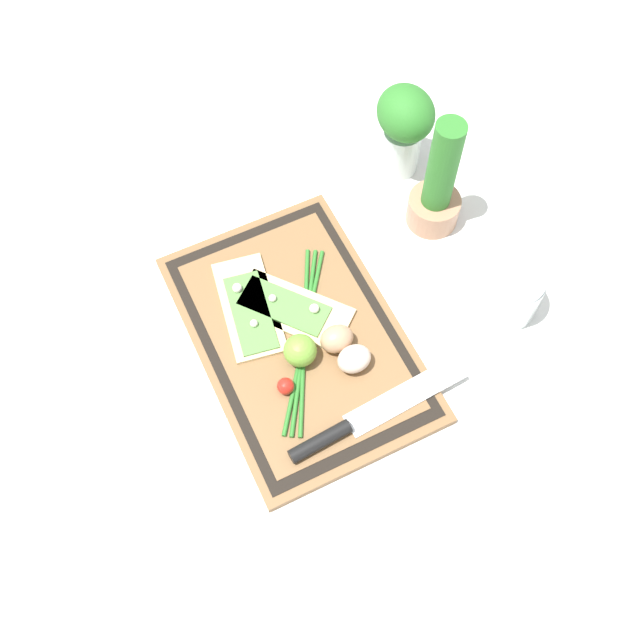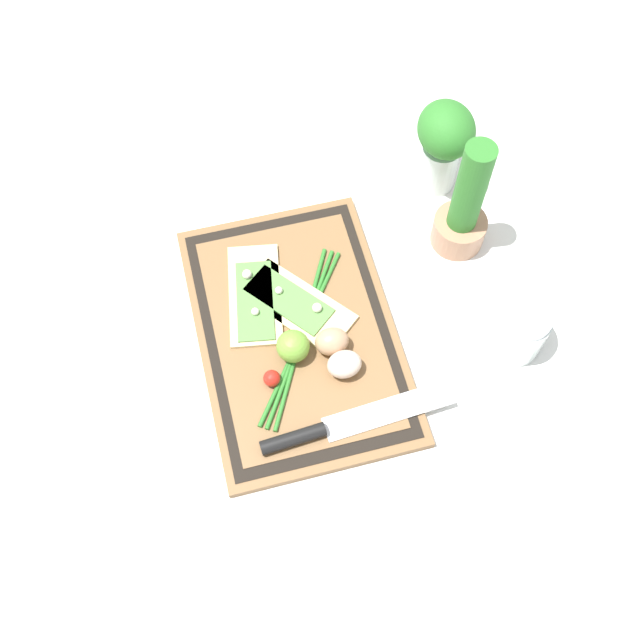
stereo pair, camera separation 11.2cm
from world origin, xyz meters
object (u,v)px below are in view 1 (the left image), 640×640
Objects in this scene: knife at (350,426)px; cherry_tomato_red at (286,386)px; egg_pink at (354,359)px; pizza_slice_near at (249,308)px; sauce_jar at (511,295)px; pizza_slice_far at (292,309)px; lime at (300,351)px; herb_pot at (437,190)px; egg_brown at (337,339)px; herb_glass at (404,125)px.

cherry_tomato_red is at bearing -148.18° from knife.
cherry_tomato_red is (-0.01, -0.11, -0.01)m from egg_pink.
sauce_jar reaches higher than pizza_slice_near.
cherry_tomato_red is at bearing -28.82° from pizza_slice_far.
egg_pink is 0.08m from lime.
herb_pot reaches higher than pizza_slice_far.
sauce_jar reaches higher than egg_pink.
pizza_slice_far is 0.14m from cherry_tomato_red.
herb_pot is at bearing 133.00° from knife.
pizza_slice_near is at bearing -140.36° from egg_brown.
cherry_tomato_red is at bearing -94.31° from egg_pink.
pizza_slice_far is 3.76× the size of lime.
lime is at bearing -49.74° from herb_glass.
pizza_slice_near reaches higher than knife.
egg_pink is (0.04, 0.01, 0.00)m from egg_brown.
herb_glass is (-0.20, 0.31, 0.09)m from pizza_slice_far.
egg_brown is 0.56× the size of sauce_jar.
herb_pot is (-0.04, 0.37, 0.06)m from pizza_slice_near.
egg_brown is 0.04m from egg_pink.
egg_pink reaches higher than pizza_slice_far.
cherry_tomato_red is at bearing -1.90° from pizza_slice_near.
pizza_slice_near is 1.09× the size of herb_glass.
herb_pot is (-0.19, 0.37, 0.05)m from cherry_tomato_red.
herb_glass is (-0.34, -0.02, 0.07)m from sauce_jar.
sauce_jar is 0.53× the size of herb_glass.
pizza_slice_far is at bearing -57.28° from herb_glass.
knife is 0.43m from herb_pot.
pizza_slice_far is 0.38m from herb_glass.
herb_pot is at bearing 127.75° from egg_pink.
egg_brown is at bearing 161.75° from knife.
herb_glass reaches higher than cherry_tomato_red.
lime reaches higher than egg_pink.
herb_pot reaches higher than knife.
herb_glass is at bearing 141.43° from egg_pink.
lime is 0.36m from herb_pot.
egg_pink is 0.11m from cherry_tomato_red.
lime is 0.06m from cherry_tomato_red.
knife is 0.34m from sauce_jar.
egg_pink is at bearing 11.69° from egg_brown.
herb_glass reaches higher than egg_pink.
herb_pot reaches higher than pizza_slice_near.
herb_glass is at bearing 130.46° from cherry_tomato_red.
pizza_slice_far is 3.65× the size of egg_brown.
lime is at bearing -124.19° from egg_pink.
sauce_jar is at bearing 79.39° from egg_brown.
egg_pink is at bearing -92.30° from sauce_jar.
egg_pink is 0.33m from herb_pot.
knife is 0.12m from cherry_tomato_red.
herb_pot is at bearing 102.73° from pizza_slice_far.
herb_pot is (-0.16, 0.27, 0.04)m from egg_brown.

